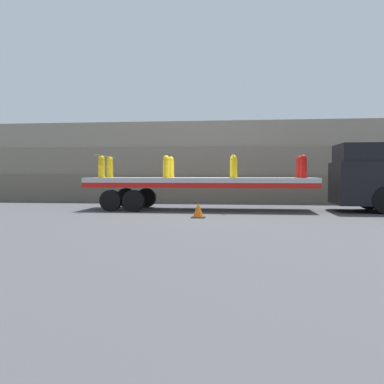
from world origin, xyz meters
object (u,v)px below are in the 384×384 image
fire_hydrant_yellow_near_0 (102,167)px  fire_hydrant_yellow_near_1 (166,167)px  truck_cab (368,177)px  flatbed_trailer (190,183)px  fire_hydrant_yellow_far_0 (110,167)px  fire_hydrant_red_far_3 (300,167)px  fire_hydrant_yellow_near_2 (233,167)px  fire_hydrant_yellow_far_1 (171,167)px  fire_hydrant_yellow_far_2 (234,167)px  fire_hydrant_red_near_3 (303,167)px  traffic_cone (198,210)px

fire_hydrant_yellow_near_0 → fire_hydrant_yellow_near_1: bearing=0.0°
truck_cab → flatbed_trailer: size_ratio=0.29×
fire_hydrant_yellow_far_0 → fire_hydrant_yellow_near_0: bearing=-90.0°
fire_hydrant_red_far_3 → fire_hydrant_yellow_near_2: bearing=-158.1°
flatbed_trailer → fire_hydrant_red_far_3: fire_hydrant_red_far_3 is taller
fire_hydrant_yellow_near_1 → fire_hydrant_yellow_far_1: bearing=90.0°
fire_hydrant_yellow_far_2 → fire_hydrant_yellow_near_2: bearing=-90.0°
fire_hydrant_yellow_near_0 → fire_hydrant_yellow_near_2: bearing=0.0°
fire_hydrant_red_near_3 → fire_hydrant_red_far_3: (0.00, 1.10, 0.00)m
flatbed_trailer → truck_cab: bearing=0.0°
fire_hydrant_yellow_near_2 → fire_hydrant_red_near_3: bearing=0.0°
flatbed_trailer → fire_hydrant_red_far_3: (4.59, 0.55, 0.68)m
fire_hydrant_yellow_far_0 → fire_hydrant_yellow_near_1: size_ratio=1.00×
fire_hydrant_yellow_far_0 → fire_hydrant_yellow_far_2: bearing=0.0°
fire_hydrant_red_near_3 → fire_hydrant_yellow_near_1: bearing=180.0°
fire_hydrant_yellow_far_1 → fire_hydrant_red_near_3: 5.59m
fire_hydrant_yellow_near_2 → fire_hydrant_red_near_3: same height
flatbed_trailer → fire_hydrant_red_near_3: bearing=-6.9°
fire_hydrant_yellow_far_1 → fire_hydrant_red_near_3: bearing=-11.4°
fire_hydrant_red_far_3 → fire_hydrant_yellow_far_2: bearing=180.0°
fire_hydrant_yellow_far_0 → fire_hydrant_red_far_3: size_ratio=1.00×
fire_hydrant_yellow_far_2 → traffic_cone: (-1.14, -3.78, -1.54)m
flatbed_trailer → fire_hydrant_yellow_far_1: (-0.90, 0.55, 0.68)m
fire_hydrant_yellow_far_2 → fire_hydrant_red_near_3: (2.74, -1.10, 0.00)m
flatbed_trailer → fire_hydrant_red_near_3: 4.67m
fire_hydrant_red_near_3 → traffic_cone: (-3.88, -2.68, -1.54)m
flatbed_trailer → fire_hydrant_yellow_far_1: bearing=148.4°
flatbed_trailer → traffic_cone: 3.42m
fire_hydrant_red_far_3 → truck_cab: bearing=-12.0°
fire_hydrant_yellow_far_1 → fire_hydrant_yellow_near_2: bearing=-21.9°
fire_hydrant_yellow_far_1 → traffic_cone: fire_hydrant_yellow_far_1 is taller
truck_cab → fire_hydrant_yellow_near_0: size_ratio=2.95×
fire_hydrant_yellow_far_0 → fire_hydrant_yellow_far_2: 5.48m
fire_hydrant_yellow_far_0 → fire_hydrant_yellow_near_2: bearing=-11.4°
fire_hydrant_red_far_3 → traffic_cone: 5.63m
fire_hydrant_yellow_far_0 → traffic_cone: (4.34, -3.78, -1.54)m
truck_cab → traffic_cone: 7.32m
fire_hydrant_yellow_near_1 → traffic_cone: fire_hydrant_yellow_near_1 is taller
fire_hydrant_yellow_near_2 → traffic_cone: size_ratio=1.73×
fire_hydrant_yellow_near_0 → fire_hydrant_yellow_near_2: 5.48m
flatbed_trailer → fire_hydrant_yellow_far_2: bearing=16.6°
truck_cab → fire_hydrant_yellow_near_2: 5.39m
fire_hydrant_yellow_near_2 → traffic_cone: fire_hydrant_yellow_near_2 is taller
fire_hydrant_yellow_far_0 → fire_hydrant_yellow_far_1: same height
flatbed_trailer → fire_hydrant_yellow_near_2: 2.04m
flatbed_trailer → fire_hydrant_red_near_3: size_ratio=10.31×
fire_hydrant_yellow_far_0 → traffic_cone: size_ratio=1.73×
fire_hydrant_yellow_near_1 → fire_hydrant_yellow_far_2: size_ratio=1.00×
fire_hydrant_yellow_far_1 → fire_hydrant_yellow_far_2: (2.74, 0.00, 0.00)m
fire_hydrant_yellow_far_1 → fire_hydrant_yellow_far_2: bearing=0.0°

